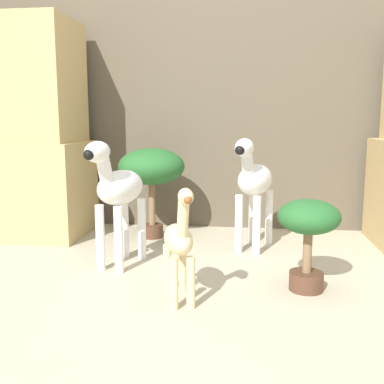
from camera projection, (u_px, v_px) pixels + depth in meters
name	position (u px, v px, depth m)	size (l,w,h in m)	color
ground_plane	(211.00, 311.00, 1.91)	(14.00, 14.00, 0.00)	#B2A88E
wall_back	(228.00, 79.00, 3.28)	(6.40, 0.08, 2.20)	brown
rock_pillar_left	(25.00, 136.00, 3.10)	(0.82, 0.61, 1.47)	tan
zebra_right	(254.00, 183.00, 2.75)	(0.30, 0.51, 0.70)	white
zebra_left	(118.00, 191.00, 2.44)	(0.28, 0.51, 0.70)	white
giraffe_figurine	(179.00, 242.00, 1.97)	(0.21, 0.41, 0.54)	beige
potted_palm_front	(152.00, 169.00, 3.04)	(0.45, 0.45, 0.62)	#513323
potted_palm_back	(308.00, 227.00, 2.10)	(0.29, 0.29, 0.44)	#513323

